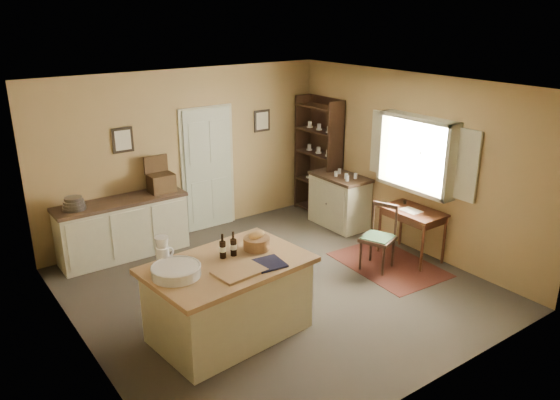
# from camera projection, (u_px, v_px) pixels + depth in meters

# --- Properties ---
(ground) EXTENTS (5.00, 5.00, 0.00)m
(ground) POSITION_uv_depth(u_px,v_px,m) (277.00, 288.00, 7.37)
(ground) COLOR #4A4338
(ground) RESTS_ON ground
(wall_back) EXTENTS (5.00, 0.10, 2.70)m
(wall_back) POSITION_uv_depth(u_px,v_px,m) (187.00, 153.00, 8.83)
(wall_back) COLOR #9A7947
(wall_back) RESTS_ON ground
(wall_front) EXTENTS (5.00, 0.10, 2.70)m
(wall_front) POSITION_uv_depth(u_px,v_px,m) (435.00, 266.00, 5.00)
(wall_front) COLOR #9A7947
(wall_front) RESTS_ON ground
(wall_left) EXTENTS (0.10, 5.00, 2.70)m
(wall_left) POSITION_uv_depth(u_px,v_px,m) (77.00, 241.00, 5.54)
(wall_left) COLOR #9A7947
(wall_left) RESTS_ON ground
(wall_right) EXTENTS (0.10, 5.00, 2.70)m
(wall_right) POSITION_uv_depth(u_px,v_px,m) (411.00, 163.00, 8.29)
(wall_right) COLOR #9A7947
(wall_right) RESTS_ON ground
(ceiling) EXTENTS (5.00, 5.00, 0.00)m
(ceiling) POSITION_uv_depth(u_px,v_px,m) (277.00, 87.00, 6.46)
(ceiling) COLOR silver
(ceiling) RESTS_ON wall_back
(door) EXTENTS (0.97, 0.06, 2.11)m
(door) POSITION_uv_depth(u_px,v_px,m) (208.00, 168.00, 9.09)
(door) COLOR #B4BAA0
(door) RESTS_ON ground
(framed_prints) EXTENTS (2.82, 0.02, 0.38)m
(framed_prints) POSITION_uv_depth(u_px,v_px,m) (198.00, 130.00, 8.80)
(framed_prints) COLOR black
(framed_prints) RESTS_ON ground
(window) EXTENTS (0.25, 1.99, 1.12)m
(window) POSITION_uv_depth(u_px,v_px,m) (419.00, 154.00, 8.03)
(window) COLOR #C1BD97
(window) RESTS_ON ground
(work_island) EXTENTS (1.89, 1.33, 1.20)m
(work_island) POSITION_uv_depth(u_px,v_px,m) (228.00, 297.00, 6.20)
(work_island) COLOR #C1BD97
(work_island) RESTS_ON ground
(sideboard) EXTENTS (1.94, 0.55, 1.18)m
(sideboard) POSITION_uv_depth(u_px,v_px,m) (124.00, 226.00, 8.19)
(sideboard) COLOR #C1BD97
(sideboard) RESTS_ON ground
(rug) EXTENTS (1.19, 1.66, 0.01)m
(rug) POSITION_uv_depth(u_px,v_px,m) (388.00, 265.00, 8.04)
(rug) COLOR #56251C
(rug) RESTS_ON ground
(writing_desk) EXTENTS (0.56, 0.92, 0.82)m
(writing_desk) POSITION_uv_depth(u_px,v_px,m) (413.00, 216.00, 8.07)
(writing_desk) COLOR #3B1C10
(writing_desk) RESTS_ON ground
(desk_chair) EXTENTS (0.56, 0.56, 0.93)m
(desk_chair) POSITION_uv_depth(u_px,v_px,m) (378.00, 239.00, 7.78)
(desk_chair) COLOR black
(desk_chair) RESTS_ON ground
(right_cabinet) EXTENTS (0.58, 1.05, 0.99)m
(right_cabinet) POSITION_uv_depth(u_px,v_px,m) (339.00, 200.00, 9.37)
(right_cabinet) COLOR #C1BD97
(right_cabinet) RESTS_ON ground
(shelving_unit) EXTENTS (0.36, 0.95, 2.11)m
(shelving_unit) POSITION_uv_depth(u_px,v_px,m) (320.00, 156.00, 9.81)
(shelving_unit) COLOR black
(shelving_unit) RESTS_ON ground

